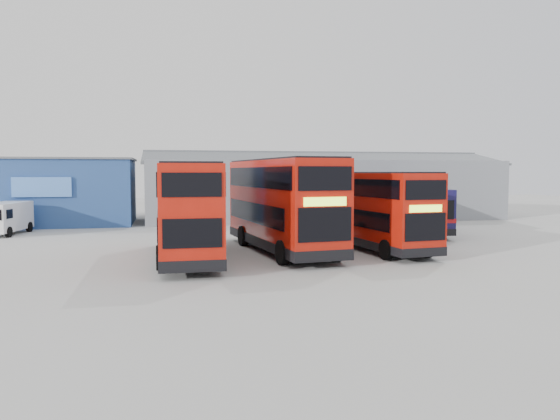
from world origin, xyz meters
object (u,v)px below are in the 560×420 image
at_px(office_block, 53,191).
at_px(maintenance_shed, 319,188).
at_px(double_decker_centre, 281,206).
at_px(double_decker_left, 186,212).
at_px(single_decker_blue, 412,209).
at_px(double_decker_right, 373,211).
at_px(panel_van, 5,217).

height_order(office_block, maintenance_shed, maintenance_shed).
bearing_deg(double_decker_centre, office_block, 121.36).
xyz_separation_m(maintenance_shed, double_decker_left, (-12.64, -21.55, -0.38)).
xyz_separation_m(double_decker_centre, single_decker_blue, (10.75, 7.48, -0.85)).
height_order(double_decker_left, double_decker_right, double_decker_left).
height_order(office_block, panel_van, office_block).
relative_size(double_decker_centre, double_decker_right, 1.16).
distance_m(office_block, maintenance_shed, 22.09).
distance_m(maintenance_shed, double_decker_left, 24.98).
xyz_separation_m(double_decker_right, panel_van, (-20.82, 11.32, -0.86)).
bearing_deg(double_decker_right, office_block, 129.83).
xyz_separation_m(office_block, double_decker_right, (19.09, -18.29, -0.56)).
distance_m(double_decker_left, double_decker_right, 9.81).
distance_m(double_decker_centre, double_decker_right, 4.91).
bearing_deg(double_decker_centre, double_decker_left, -170.10).
height_order(double_decker_left, single_decker_blue, double_decker_left).
relative_size(office_block, double_decker_right, 1.25).
bearing_deg(single_decker_blue, office_block, -11.11).
relative_size(office_block, double_decker_left, 1.16).
relative_size(double_decker_right, single_decker_blue, 0.86).
bearing_deg(single_decker_blue, double_decker_left, 41.73).
height_order(single_decker_blue, panel_van, single_decker_blue).
bearing_deg(double_decker_centre, double_decker_right, -9.04).
bearing_deg(panel_van, double_decker_right, -19.82).
xyz_separation_m(double_decker_left, panel_van, (-11.09, 12.57, -1.06)).
relative_size(office_block, maintenance_shed, 0.40).
bearing_deg(double_decker_left, office_block, -64.53).
bearing_deg(double_decker_right, maintenance_shed, 75.45).
bearing_deg(maintenance_shed, double_decker_centre, -111.23).
xyz_separation_m(maintenance_shed, double_decker_right, (-2.91, -20.30, -0.58)).
bearing_deg(office_block, double_decker_left, -64.41).
xyz_separation_m(double_decker_left, double_decker_right, (9.73, 1.25, -0.19)).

